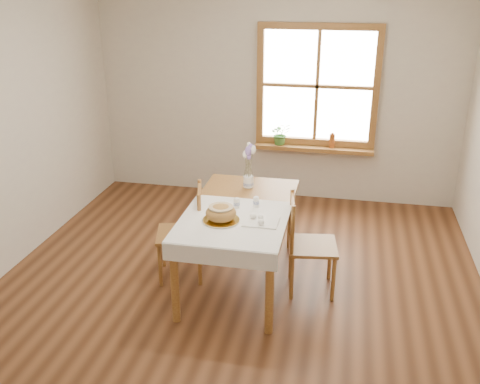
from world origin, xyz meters
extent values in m
plane|color=brown|center=(0.00, 0.00, 0.00)|extent=(5.00, 5.00, 0.00)
cube|color=beige|center=(0.00, 2.50, 1.30)|extent=(4.50, 0.10, 2.60)
cube|color=beige|center=(0.00, -2.50, 1.30)|extent=(4.50, 0.10, 2.60)
cube|color=olive|center=(0.50, 2.46, 2.14)|extent=(1.46, 0.08, 0.08)
cube|color=olive|center=(0.50, 2.46, 0.76)|extent=(1.46, 0.08, 0.08)
cube|color=olive|center=(-0.19, 2.46, 1.45)|extent=(0.08, 0.08, 1.30)
cube|color=olive|center=(1.19, 2.46, 1.45)|extent=(0.08, 0.08, 1.30)
cube|color=olive|center=(0.50, 2.46, 1.45)|extent=(0.04, 0.06, 1.30)
cube|color=olive|center=(0.50, 2.46, 1.45)|extent=(1.30, 0.06, 0.04)
cube|color=white|center=(0.50, 2.49, 1.45)|extent=(1.30, 0.01, 1.30)
cube|color=olive|center=(0.50, 2.40, 0.69)|extent=(1.46, 0.20, 0.05)
cube|color=olive|center=(0.00, 0.30, 0.72)|extent=(0.90, 1.60, 0.05)
cylinder|color=olive|center=(-0.39, -0.44, 0.35)|extent=(0.07, 0.07, 0.70)
cylinder|color=olive|center=(0.39, -0.44, 0.35)|extent=(0.07, 0.07, 0.70)
cylinder|color=olive|center=(-0.39, 1.04, 0.35)|extent=(0.07, 0.07, 0.70)
cylinder|color=olive|center=(0.39, 1.04, 0.35)|extent=(0.07, 0.07, 0.70)
cube|color=white|center=(0.00, 0.00, 0.76)|extent=(0.91, 0.99, 0.01)
cylinder|color=white|center=(-0.09, -0.04, 0.77)|extent=(0.36, 0.36, 0.02)
ellipsoid|color=olive|center=(-0.09, -0.04, 0.85)|extent=(0.26, 0.26, 0.14)
cube|color=white|center=(0.24, 0.01, 0.77)|extent=(0.29, 0.25, 0.01)
cylinder|color=white|center=(-0.02, 0.26, 0.81)|extent=(0.06, 0.06, 0.10)
cylinder|color=white|center=(0.14, 0.32, 0.81)|extent=(0.07, 0.07, 0.11)
cylinder|color=white|center=(-0.02, 0.79, 0.81)|extent=(0.11, 0.11, 0.11)
imported|color=#437930|center=(0.08, 2.40, 0.82)|extent=(0.33, 0.34, 0.21)
cylinder|color=#994B1C|center=(0.72, 2.40, 0.81)|extent=(0.07, 0.07, 0.19)
camera|label=1|loc=(0.89, -4.00, 2.69)|focal=40.00mm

